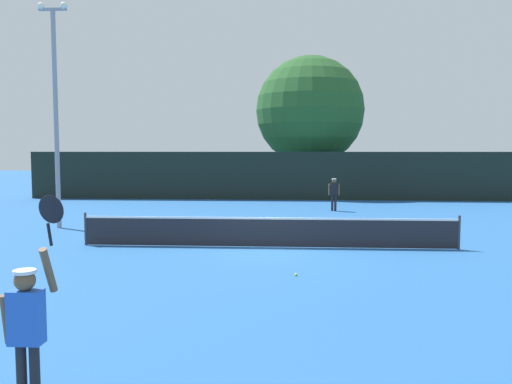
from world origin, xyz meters
The scene contains 10 objects.
ground_plane centered at (0.00, 0.00, 0.00)m, with size 120.00×120.00×0.00m, color #235693.
tennis_net centered at (0.00, 0.00, 0.51)m, with size 12.01×0.08×1.07m.
perimeter_fence centered at (0.00, 15.98, 1.50)m, with size 31.62×0.12×2.99m, color black.
player_serving centered at (-2.36, -10.76, 1.15)m, with size 0.67×0.40×2.59m.
player_receiving centered at (2.94, 10.20, 1.01)m, with size 0.57×0.24×1.65m.
tennis_ball centered at (0.84, -3.77, 0.03)m, with size 0.07×0.07×0.07m, color #CCE033.
light_pole centered at (-8.50, 3.65, 4.97)m, with size 1.18×0.28×8.80m.
large_tree centered at (2.08, 20.11, 5.81)m, with size 7.48×7.48×9.56m.
parked_car_near centered at (-3.32, 21.64, 0.78)m, with size 2.33×4.38×1.69m.
parked_car_mid centered at (6.61, 23.75, 0.78)m, with size 2.39×4.40×1.69m.
Camera 1 is at (0.66, -16.50, 3.11)m, focal length 36.68 mm.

